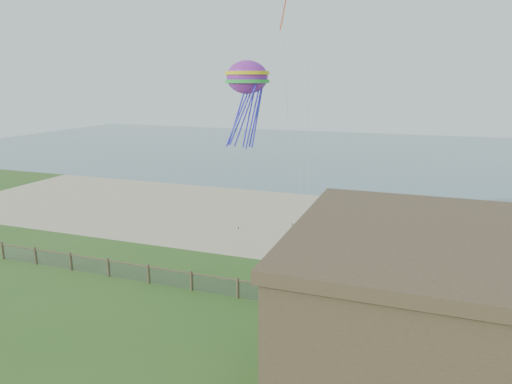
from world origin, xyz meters
TOP-DOWN VIEW (x-y plane):
  - ground at (0.00, 0.00)m, footprint 160.00×160.00m
  - sand_beach at (0.00, 22.00)m, footprint 72.00×20.00m
  - ocean at (0.00, 66.00)m, footprint 160.00×68.00m
  - chainlink_fence at (0.00, 6.00)m, footprint 36.20×0.20m
  - motel_deck at (13.00, 5.00)m, footprint 15.00×2.00m
  - picnic_table at (4.21, 5.00)m, footprint 2.26×1.95m
  - octopus_kite at (-2.75, 14.89)m, footprint 3.42×2.50m

SIDE VIEW (x-z plane):
  - ground at x=0.00m, z-range 0.00..0.00m
  - ocean at x=0.00m, z-range -0.01..0.01m
  - sand_beach at x=0.00m, z-range -0.01..0.01m
  - motel_deck at x=13.00m, z-range 0.00..0.50m
  - picnic_table at x=4.21m, z-range 0.00..0.81m
  - chainlink_fence at x=0.00m, z-range -0.07..1.18m
  - octopus_kite at x=-2.75m, z-range 7.45..14.25m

